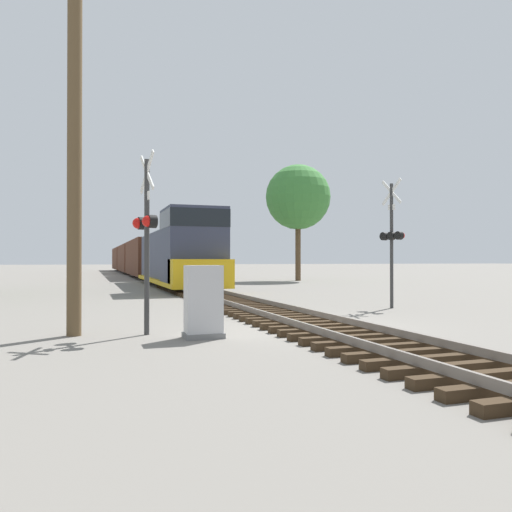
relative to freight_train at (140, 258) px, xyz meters
name	(u,v)px	position (x,y,z in m)	size (l,w,h in m)	color
ground_plane	(304,326)	(0.00, -44.26, -1.95)	(400.00, 400.00, 0.00)	slate
rail_track_bed	(304,321)	(0.00, -44.26, -1.81)	(2.60, 160.00, 0.31)	#382819
freight_train	(140,258)	(0.00, 0.00, 0.00)	(3.12, 66.52, 4.50)	#33384C
crossing_signal_near	(146,229)	(-4.08, -44.45, 0.49)	(0.50, 1.01, 4.23)	#333333
crossing_signal_far	(392,237)	(5.03, -40.75, 0.61)	(0.52, 1.01, 4.65)	#333333
relay_cabinet	(203,302)	(-2.92, -45.34, -1.15)	(0.87, 0.58, 1.61)	slate
utility_pole	(75,115)	(-5.65, -44.08, 3.10)	(1.80, 0.32, 9.88)	brown
tree_mid_background	(298,197)	(11.46, -17.39, 5.10)	(5.48, 5.48, 9.81)	brown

